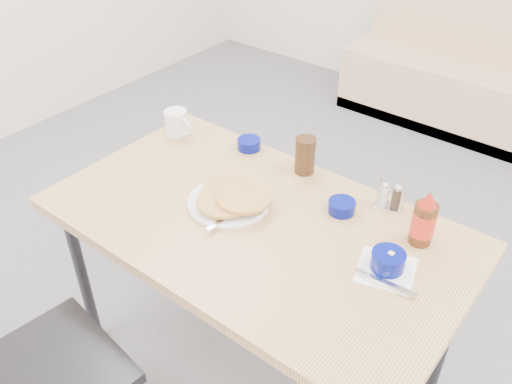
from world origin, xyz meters
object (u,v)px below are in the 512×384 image
Objects in this scene: diner_chair at (11,375)px; amber_tumbler at (305,155)px; booth_bench at (488,81)px; coffee_mug at (177,123)px; condiment_caddy at (390,197)px; pancake_plate at (230,199)px; butter_bowl at (342,207)px; grits_setting at (387,263)px; dining_table at (255,234)px; creamer_bowl at (249,144)px; syrup_bottle at (424,221)px.

amber_tumbler is at bearing 85.64° from diner_chair.
coffee_mug is (-0.60, -2.29, 0.46)m from booth_bench.
condiment_caddy is (0.35, 0.00, -0.03)m from amber_tumbler.
diner_chair is 1.29m from condiment_caddy.
pancake_plate reaches higher than butter_bowl.
pancake_plate is 1.38× the size of grits_setting.
dining_table is at bearing -21.94° from coffee_mug.
diner_chair is at bearing -94.61° from booth_bench.
butter_bowl is (0.50, -0.12, -0.00)m from creamer_bowl.
syrup_bottle is at bearing 61.42° from diner_chair.
butter_bowl is 0.83× the size of condiment_caddy.
coffee_mug is 1.24× the size of condiment_caddy.
amber_tumbler is at bearing 149.51° from grits_setting.
booth_bench is 2.56m from grits_setting.
diner_chair is at bearing -136.41° from condiment_caddy.
pancake_plate is at bearing -162.57° from condiment_caddy.
creamer_bowl is at bearing -97.83° from booth_bench.
dining_table is at bearing -153.48° from syrup_bottle.
booth_bench is at bearing 92.62° from diner_chair.
diner_chair is 1.30m from syrup_bottle.
dining_table is 0.46m from creamer_bowl.
dining_table is at bearing -173.39° from grits_setting.
creamer_bowl reaches higher than dining_table.
diner_chair is 3.14× the size of pancake_plate.
booth_bench is 2.56m from dining_table.
coffee_mug is 1.49× the size of butter_bowl.
creamer_bowl is 1.00× the size of butter_bowl.
butter_bowl is at bearing 147.03° from grits_setting.
amber_tumbler reaches higher than creamer_bowl.
creamer_bowl is at bearing 17.80° from coffee_mug.
butter_bowl is 0.27m from amber_tumbler.
coffee_mug is at bearing -170.31° from amber_tumbler.
butter_bowl is 0.17m from condiment_caddy.
condiment_caddy is at bearing 6.04° from coffee_mug.
syrup_bottle is (0.02, 0.18, 0.05)m from grits_setting.
booth_bench is 2.40m from syrup_bottle.
syrup_bottle is at bearing -52.14° from condiment_caddy.
grits_setting is at bearing 6.61° from dining_table.
coffee_mug is 0.71× the size of syrup_bottle.
booth_bench is 13.78× the size of coffee_mug.
dining_table is (0.00, -2.53, 0.35)m from booth_bench.
amber_tumbler is (0.57, 0.10, 0.02)m from coffee_mug.
booth_bench is 8.54× the size of grits_setting.
grits_setting is (0.45, 0.05, 0.09)m from dining_table.
grits_setting is 0.81m from creamer_bowl.
diner_chair reaches higher than amber_tumbler.
dining_table is at bearing -151.85° from condiment_caddy.
booth_bench is 2.37m from butter_bowl.
dining_table is 10.15× the size of coffee_mug.
pancake_plate is 0.58m from grits_setting.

